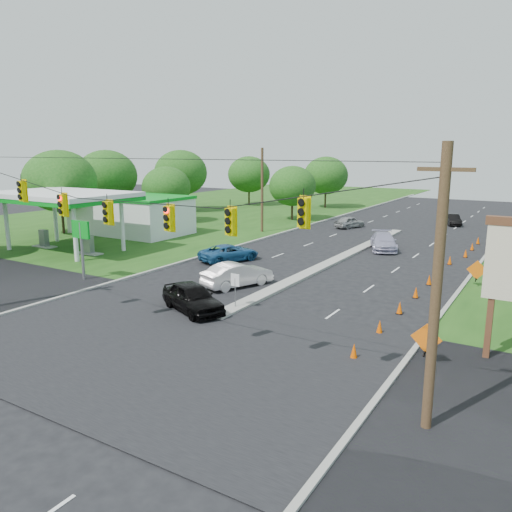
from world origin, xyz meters
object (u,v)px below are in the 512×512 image
Objects in this scene: blue_pickup at (229,253)px; black_sedan at (193,298)px; gas_station at (121,211)px; white_sedan at (237,275)px.

black_sedan is at bearing 135.93° from blue_pickup.
gas_station is 4.10× the size of white_sedan.
gas_station is 16.98m from blue_pickup.
gas_station reaches higher than black_sedan.
black_sedan is 0.95× the size of blue_pickup.
black_sedan is 5.68m from white_sedan.
white_sedan is (21.08, -10.15, -1.78)m from gas_station.
black_sedan reaches higher than blue_pickup.
blue_pickup is at bearing -29.93° from white_sedan.
blue_pickup is at bearing -14.31° from gas_station.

